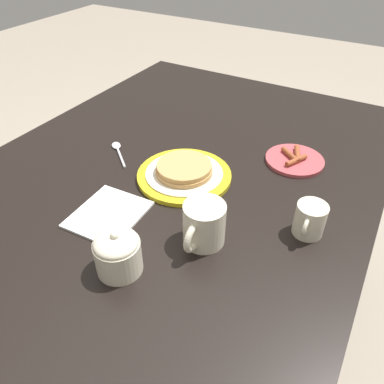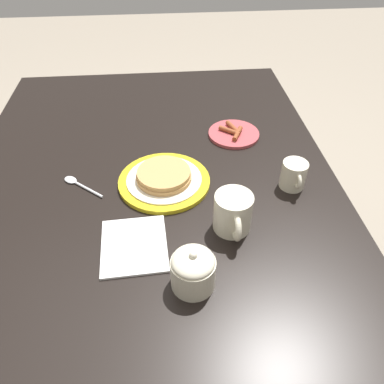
{
  "view_description": "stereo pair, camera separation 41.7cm",
  "coord_description": "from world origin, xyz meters",
  "px_view_note": "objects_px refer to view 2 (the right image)",
  "views": [
    {
      "loc": [
        0.68,
        0.44,
        1.29
      ],
      "look_at": [
        0.09,
        0.1,
        0.76
      ],
      "focal_mm": 35.0,
      "sensor_mm": 36.0,
      "label": 1
    },
    {
      "loc": [
        0.78,
        0.04,
        1.36
      ],
      "look_at": [
        0.09,
        0.1,
        0.76
      ],
      "focal_mm": 35.0,
      "sensor_mm": 36.0,
      "label": 2
    }
  ],
  "objects_px": {
    "creamer_pitcher": "(294,174)",
    "napkin": "(134,245)",
    "pancake_plate": "(164,179)",
    "coffee_mug": "(233,213)",
    "side_plate_bacon": "(234,133)",
    "sugar_bowl": "(193,270)",
    "spoon": "(77,183)"
  },
  "relations": [
    {
      "from": "coffee_mug",
      "to": "side_plate_bacon",
      "type": "bearing_deg",
      "value": 169.43
    },
    {
      "from": "side_plate_bacon",
      "to": "sugar_bowl",
      "type": "xyz_separation_m",
      "value": [
        0.53,
        -0.18,
        0.04
      ]
    },
    {
      "from": "napkin",
      "to": "spoon",
      "type": "distance_m",
      "value": 0.27
    },
    {
      "from": "sugar_bowl",
      "to": "pancake_plate",
      "type": "bearing_deg",
      "value": -171.67
    },
    {
      "from": "coffee_mug",
      "to": "sugar_bowl",
      "type": "relative_size",
      "value": 1.23
    },
    {
      "from": "coffee_mug",
      "to": "creamer_pitcher",
      "type": "bearing_deg",
      "value": 126.7
    },
    {
      "from": "sugar_bowl",
      "to": "spoon",
      "type": "height_order",
      "value": "sugar_bowl"
    },
    {
      "from": "pancake_plate",
      "to": "coffee_mug",
      "type": "bearing_deg",
      "value": 40.72
    },
    {
      "from": "creamer_pitcher",
      "to": "sugar_bowl",
      "type": "distance_m",
      "value": 0.4
    },
    {
      "from": "creamer_pitcher",
      "to": "napkin",
      "type": "relative_size",
      "value": 0.58
    },
    {
      "from": "side_plate_bacon",
      "to": "spoon",
      "type": "bearing_deg",
      "value": -66.46
    },
    {
      "from": "pancake_plate",
      "to": "spoon",
      "type": "xyz_separation_m",
      "value": [
        -0.02,
        -0.23,
        -0.01
      ]
    },
    {
      "from": "napkin",
      "to": "side_plate_bacon",
      "type": "bearing_deg",
      "value": 144.98
    },
    {
      "from": "pancake_plate",
      "to": "spoon",
      "type": "relative_size",
      "value": 2.07
    },
    {
      "from": "pancake_plate",
      "to": "sugar_bowl",
      "type": "bearing_deg",
      "value": 8.33
    },
    {
      "from": "sugar_bowl",
      "to": "napkin",
      "type": "bearing_deg",
      "value": -132.01
    },
    {
      "from": "pancake_plate",
      "to": "napkin",
      "type": "bearing_deg",
      "value": -19.31
    },
    {
      "from": "napkin",
      "to": "coffee_mug",
      "type": "bearing_deg",
      "value": 99.18
    },
    {
      "from": "pancake_plate",
      "to": "sugar_bowl",
      "type": "distance_m",
      "value": 0.32
    },
    {
      "from": "pancake_plate",
      "to": "creamer_pitcher",
      "type": "height_order",
      "value": "creamer_pitcher"
    },
    {
      "from": "sugar_bowl",
      "to": "napkin",
      "type": "xyz_separation_m",
      "value": [
        -0.11,
        -0.12,
        -0.04
      ]
    },
    {
      "from": "side_plate_bacon",
      "to": "sugar_bowl",
      "type": "height_order",
      "value": "sugar_bowl"
    },
    {
      "from": "pancake_plate",
      "to": "napkin",
      "type": "height_order",
      "value": "pancake_plate"
    },
    {
      "from": "pancake_plate",
      "to": "sugar_bowl",
      "type": "relative_size",
      "value": 2.48
    },
    {
      "from": "pancake_plate",
      "to": "side_plate_bacon",
      "type": "height_order",
      "value": "pancake_plate"
    },
    {
      "from": "coffee_mug",
      "to": "spoon",
      "type": "relative_size",
      "value": 1.03
    },
    {
      "from": "side_plate_bacon",
      "to": "napkin",
      "type": "bearing_deg",
      "value": -35.02
    },
    {
      "from": "pancake_plate",
      "to": "coffee_mug",
      "type": "height_order",
      "value": "coffee_mug"
    },
    {
      "from": "side_plate_bacon",
      "to": "coffee_mug",
      "type": "height_order",
      "value": "coffee_mug"
    },
    {
      "from": "pancake_plate",
      "to": "sugar_bowl",
      "type": "height_order",
      "value": "sugar_bowl"
    },
    {
      "from": "coffee_mug",
      "to": "pancake_plate",
      "type": "bearing_deg",
      "value": -139.28
    },
    {
      "from": "creamer_pitcher",
      "to": "napkin",
      "type": "xyz_separation_m",
      "value": [
        0.17,
        -0.4,
        -0.04
      ]
    }
  ]
}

